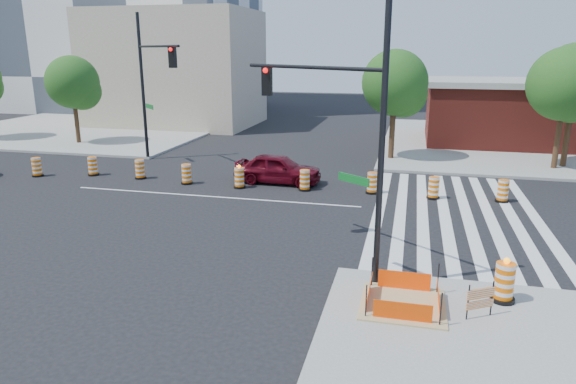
# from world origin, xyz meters

# --- Properties ---
(ground) EXTENTS (120.00, 120.00, 0.00)m
(ground) POSITION_xyz_m (0.00, 0.00, 0.00)
(ground) COLOR black
(ground) RESTS_ON ground
(sidewalk_ne) EXTENTS (22.00, 22.00, 0.15)m
(sidewalk_ne) POSITION_xyz_m (18.00, 18.00, 0.07)
(sidewalk_ne) COLOR gray
(sidewalk_ne) RESTS_ON ground
(sidewalk_nw) EXTENTS (22.00, 22.00, 0.15)m
(sidewalk_nw) POSITION_xyz_m (-18.00, 18.00, 0.07)
(sidewalk_nw) COLOR gray
(sidewalk_nw) RESTS_ON ground
(crosswalk_east) EXTENTS (6.75, 13.50, 0.01)m
(crosswalk_east) POSITION_xyz_m (10.95, 0.00, 0.01)
(crosswalk_east) COLOR silver
(crosswalk_east) RESTS_ON ground
(lane_centerline) EXTENTS (14.00, 0.12, 0.01)m
(lane_centerline) POSITION_xyz_m (0.00, 0.00, 0.01)
(lane_centerline) COLOR silver
(lane_centerline) RESTS_ON ground
(excavation_pit) EXTENTS (2.20, 2.20, 0.90)m
(excavation_pit) POSITION_xyz_m (9.00, -9.00, 0.22)
(excavation_pit) COLOR tan
(excavation_pit) RESTS_ON ground
(brick_storefront) EXTENTS (16.50, 8.50, 4.60)m
(brick_storefront) POSITION_xyz_m (18.00, 18.00, 2.32)
(brick_storefront) COLOR maroon
(brick_storefront) RESTS_ON ground
(beige_midrise) EXTENTS (14.00, 10.00, 10.00)m
(beige_midrise) POSITION_xyz_m (-12.00, 22.00, 5.00)
(beige_midrise) COLOR tan
(beige_midrise) RESTS_ON ground
(red_coupe) EXTENTS (4.49, 1.93, 1.51)m
(red_coupe) POSITION_xyz_m (2.38, 3.24, 0.76)
(red_coupe) COLOR #500613
(red_coupe) RESTS_ON ground
(signal_pole_se) EXTENTS (4.85, 3.52, 7.75)m
(signal_pole_se) POSITION_xyz_m (6.86, -6.85, 4.76)
(signal_pole_se) COLOR black
(signal_pole_se) RESTS_ON ground
(signal_pole_nw) EXTENTS (4.79, 4.64, 8.62)m
(signal_pole_nw) POSITION_xyz_m (-5.84, 5.84, 5.27)
(signal_pole_nw) COLOR black
(signal_pole_nw) RESTS_ON ground
(pit_drum) EXTENTS (0.64, 0.64, 1.25)m
(pit_drum) POSITION_xyz_m (11.59, -8.13, 0.67)
(pit_drum) COLOR black
(pit_drum) RESTS_ON ground
(barricade) EXTENTS (0.70, 0.45, 0.94)m
(barricade) POSITION_xyz_m (10.87, -9.20, 0.67)
(barricade) COLOR #F96A05
(barricade) RESTS_ON ground
(tree_north_b) EXTENTS (3.69, 3.69, 6.28)m
(tree_north_b) POSITION_xyz_m (-14.48, 10.63, 4.22)
(tree_north_b) COLOR #382314
(tree_north_b) RESTS_ON ground
(tree_north_c) EXTENTS (3.96, 3.95, 6.71)m
(tree_north_c) POSITION_xyz_m (7.82, 10.42, 4.51)
(tree_north_c) COLOR #382314
(tree_north_c) RESTS_ON ground
(tree_north_d) EXTENTS (4.04, 4.04, 6.87)m
(tree_north_d) POSITION_xyz_m (17.00, 9.73, 4.62)
(tree_north_d) COLOR #382314
(tree_north_d) RESTS_ON ground
(tree_north_e) EXTENTS (4.16, 4.16, 7.07)m
(tree_north_e) POSITION_xyz_m (17.64, 10.43, 4.74)
(tree_north_e) COLOR #382314
(tree_north_e) RESTS_ON ground
(median_drum_0) EXTENTS (0.60, 0.60, 1.02)m
(median_drum_0) POSITION_xyz_m (-10.72, 1.52, 0.48)
(median_drum_0) COLOR black
(median_drum_0) RESTS_ON ground
(median_drum_1) EXTENTS (0.60, 0.60, 1.02)m
(median_drum_1) POSITION_xyz_m (-7.90, 2.44, 0.48)
(median_drum_1) COLOR black
(median_drum_1) RESTS_ON ground
(median_drum_2) EXTENTS (0.60, 0.60, 1.02)m
(median_drum_2) POSITION_xyz_m (-5.01, 2.37, 0.48)
(median_drum_2) COLOR black
(median_drum_2) RESTS_ON ground
(median_drum_3) EXTENTS (0.60, 0.60, 1.02)m
(median_drum_3) POSITION_xyz_m (-2.13, 1.93, 0.48)
(median_drum_3) COLOR black
(median_drum_3) RESTS_ON ground
(median_drum_4) EXTENTS (0.60, 0.60, 1.18)m
(median_drum_4) POSITION_xyz_m (0.76, 1.82, 0.49)
(median_drum_4) COLOR black
(median_drum_4) RESTS_ON ground
(median_drum_5) EXTENTS (0.60, 0.60, 1.02)m
(median_drum_5) POSITION_xyz_m (4.02, 2.12, 0.48)
(median_drum_5) COLOR black
(median_drum_5) RESTS_ON ground
(median_drum_6) EXTENTS (0.60, 0.60, 1.02)m
(median_drum_6) POSITION_xyz_m (7.26, 2.36, 0.48)
(median_drum_6) COLOR black
(median_drum_6) RESTS_ON ground
(median_drum_7) EXTENTS (0.60, 0.60, 1.02)m
(median_drum_7) POSITION_xyz_m (10.09, 2.11, 0.48)
(median_drum_7) COLOR black
(median_drum_7) RESTS_ON ground
(median_drum_8) EXTENTS (0.60, 0.60, 1.02)m
(median_drum_8) POSITION_xyz_m (13.12, 2.31, 0.48)
(median_drum_8) COLOR black
(median_drum_8) RESTS_ON ground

